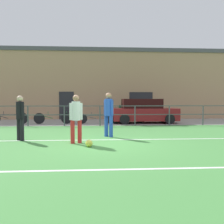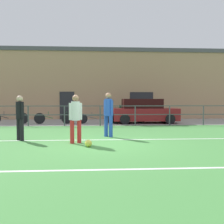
{
  "view_description": "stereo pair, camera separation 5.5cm",
  "coord_description": "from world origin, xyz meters",
  "px_view_note": "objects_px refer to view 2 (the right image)",
  "views": [
    {
      "loc": [
        -0.32,
        -8.3,
        1.43
      ],
      "look_at": [
        0.51,
        3.49,
        0.9
      ],
      "focal_mm": 40.61,
      "sensor_mm": 36.0,
      "label": 1
    },
    {
      "loc": [
        -0.26,
        -8.3,
        1.43
      ],
      "look_at": [
        0.51,
        3.49,
        0.9
      ],
      "focal_mm": 40.61,
      "sensor_mm": 36.0,
      "label": 2
    }
  ],
  "objects_px": {
    "soccer_ball_spare": "(88,143)",
    "trash_bin_0": "(123,112)",
    "parked_car_red": "(144,112)",
    "bicycle_parked_3": "(129,118)",
    "bicycle_parked_0": "(53,118)",
    "bicycle_parked_4": "(97,118)",
    "bicycle_parked_2": "(9,118)",
    "player_goalkeeper": "(20,115)",
    "player_striker": "(108,112)",
    "player_winger": "(76,116)"
  },
  "relations": [
    {
      "from": "bicycle_parked_3",
      "to": "bicycle_parked_4",
      "type": "relative_size",
      "value": 0.96
    },
    {
      "from": "player_striker",
      "to": "soccer_ball_spare",
      "type": "height_order",
      "value": "player_striker"
    },
    {
      "from": "parked_car_red",
      "to": "bicycle_parked_3",
      "type": "distance_m",
      "value": 1.11
    },
    {
      "from": "player_striker",
      "to": "bicycle_parked_3",
      "type": "xyz_separation_m",
      "value": [
        1.53,
        5.55,
        -0.61
      ]
    },
    {
      "from": "player_striker",
      "to": "trash_bin_0",
      "type": "distance_m",
      "value": 8.63
    },
    {
      "from": "soccer_ball_spare",
      "to": "bicycle_parked_3",
      "type": "relative_size",
      "value": 0.1
    },
    {
      "from": "player_goalkeeper",
      "to": "trash_bin_0",
      "type": "distance_m",
      "value": 10.35
    },
    {
      "from": "soccer_ball_spare",
      "to": "bicycle_parked_3",
      "type": "bearing_deg",
      "value": 73.66
    },
    {
      "from": "soccer_ball_spare",
      "to": "bicycle_parked_0",
      "type": "height_order",
      "value": "bicycle_parked_0"
    },
    {
      "from": "player_goalkeeper",
      "to": "soccer_ball_spare",
      "type": "relative_size",
      "value": 7.24
    },
    {
      "from": "parked_car_red",
      "to": "bicycle_parked_2",
      "type": "height_order",
      "value": "parked_car_red"
    },
    {
      "from": "soccer_ball_spare",
      "to": "bicycle_parked_0",
      "type": "relative_size",
      "value": 0.1
    },
    {
      "from": "player_goalkeeper",
      "to": "bicycle_parked_3",
      "type": "bearing_deg",
      "value": -81.03
    },
    {
      "from": "player_winger",
      "to": "soccer_ball_spare",
      "type": "height_order",
      "value": "player_winger"
    },
    {
      "from": "soccer_ball_spare",
      "to": "parked_car_red",
      "type": "relative_size",
      "value": 0.06
    },
    {
      "from": "player_winger",
      "to": "bicycle_parked_4",
      "type": "height_order",
      "value": "player_winger"
    },
    {
      "from": "player_winger",
      "to": "bicycle_parked_0",
      "type": "bearing_deg",
      "value": 88.13
    },
    {
      "from": "bicycle_parked_4",
      "to": "trash_bin_0",
      "type": "height_order",
      "value": "trash_bin_0"
    },
    {
      "from": "bicycle_parked_4",
      "to": "player_winger",
      "type": "bearing_deg",
      "value": -96.01
    },
    {
      "from": "player_striker",
      "to": "bicycle_parked_4",
      "type": "distance_m",
      "value": 5.6
    },
    {
      "from": "bicycle_parked_0",
      "to": "bicycle_parked_2",
      "type": "bearing_deg",
      "value": 180.0
    },
    {
      "from": "player_winger",
      "to": "bicycle_parked_0",
      "type": "xyz_separation_m",
      "value": [
        -1.9,
        7.0,
        -0.55
      ]
    },
    {
      "from": "player_goalkeeper",
      "to": "parked_car_red",
      "type": "distance_m",
      "value": 8.69
    },
    {
      "from": "parked_car_red",
      "to": "player_winger",
      "type": "bearing_deg",
      "value": -117.17
    },
    {
      "from": "bicycle_parked_3",
      "to": "player_winger",
      "type": "bearing_deg",
      "value": -111.13
    },
    {
      "from": "player_goalkeeper",
      "to": "bicycle_parked_2",
      "type": "bearing_deg",
      "value": -22.18
    },
    {
      "from": "bicycle_parked_2",
      "to": "bicycle_parked_4",
      "type": "bearing_deg",
      "value": -0.0
    },
    {
      "from": "player_winger",
      "to": "parked_car_red",
      "type": "bearing_deg",
      "value": 45.79
    },
    {
      "from": "bicycle_parked_0",
      "to": "bicycle_parked_2",
      "type": "xyz_separation_m",
      "value": [
        -2.62,
        0.0,
        0.01
      ]
    },
    {
      "from": "bicycle_parked_0",
      "to": "bicycle_parked_3",
      "type": "relative_size",
      "value": 1.03
    },
    {
      "from": "player_goalkeeper",
      "to": "bicycle_parked_0",
      "type": "height_order",
      "value": "player_goalkeeper"
    },
    {
      "from": "soccer_ball_spare",
      "to": "trash_bin_0",
      "type": "relative_size",
      "value": 0.21
    },
    {
      "from": "player_goalkeeper",
      "to": "bicycle_parked_2",
      "type": "xyz_separation_m",
      "value": [
        -2.48,
        6.25,
        -0.53
      ]
    },
    {
      "from": "player_winger",
      "to": "bicycle_parked_4",
      "type": "relative_size",
      "value": 0.7
    },
    {
      "from": "soccer_ball_spare",
      "to": "trash_bin_0",
      "type": "bearing_deg",
      "value": 77.97
    },
    {
      "from": "parked_car_red",
      "to": "bicycle_parked_2",
      "type": "xyz_separation_m",
      "value": [
        -8.24,
        -0.25,
        -0.36
      ]
    },
    {
      "from": "bicycle_parked_2",
      "to": "bicycle_parked_3",
      "type": "xyz_separation_m",
      "value": [
        7.23,
        0.0,
        -0.0
      ]
    },
    {
      "from": "bicycle_parked_4",
      "to": "parked_car_red",
      "type": "bearing_deg",
      "value": 4.75
    },
    {
      "from": "bicycle_parked_4",
      "to": "bicycle_parked_2",
      "type": "bearing_deg",
      "value": 180.0
    },
    {
      "from": "player_goalkeeper",
      "to": "bicycle_parked_4",
      "type": "xyz_separation_m",
      "value": [
        2.78,
        6.25,
        -0.58
      ]
    },
    {
      "from": "bicycle_parked_3",
      "to": "trash_bin_0",
      "type": "bearing_deg",
      "value": 89.87
    },
    {
      "from": "bicycle_parked_3",
      "to": "trash_bin_0",
      "type": "distance_m",
      "value": 2.94
    },
    {
      "from": "bicycle_parked_0",
      "to": "bicycle_parked_3",
      "type": "xyz_separation_m",
      "value": [
        4.6,
        0.0,
        0.01
      ]
    },
    {
      "from": "soccer_ball_spare",
      "to": "trash_bin_0",
      "type": "xyz_separation_m",
      "value": [
        2.27,
        10.64,
        0.45
      ]
    },
    {
      "from": "player_goalkeeper",
      "to": "trash_bin_0",
      "type": "bearing_deg",
      "value": -71.19
    },
    {
      "from": "bicycle_parked_2",
      "to": "trash_bin_0",
      "type": "xyz_separation_m",
      "value": [
        7.24,
        2.93,
        0.18
      ]
    },
    {
      "from": "bicycle_parked_2",
      "to": "bicycle_parked_3",
      "type": "distance_m",
      "value": 7.23
    },
    {
      "from": "bicycle_parked_0",
      "to": "bicycle_parked_4",
      "type": "relative_size",
      "value": 0.99
    },
    {
      "from": "player_striker",
      "to": "bicycle_parked_4",
      "type": "xyz_separation_m",
      "value": [
        -0.44,
        5.55,
        -0.65
      ]
    },
    {
      "from": "trash_bin_0",
      "to": "player_striker",
      "type": "bearing_deg",
      "value": -100.29
    }
  ]
}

